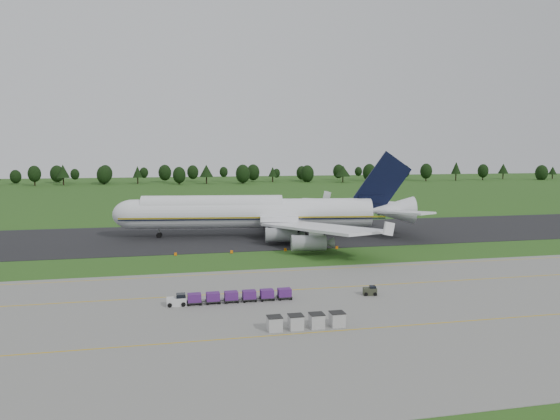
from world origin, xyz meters
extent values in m
plane|color=#254F17|center=(0.00, 0.00, 0.00)|extent=(600.00, 600.00, 0.00)
cube|color=slate|center=(0.00, -34.00, 0.03)|extent=(300.00, 52.00, 0.06)
cube|color=black|center=(0.00, 28.00, 0.04)|extent=(300.00, 40.00, 0.08)
cube|color=#C99F0B|center=(0.00, -22.00, 0.07)|extent=(300.00, 0.25, 0.01)
cube|color=#C99F0B|center=(0.00, -40.00, 0.07)|extent=(300.00, 0.20, 0.01)
cube|color=#C99F0B|center=(0.00, -10.00, 0.07)|extent=(120.00, 0.20, 0.01)
cylinder|color=black|center=(-84.18, 220.98, 2.13)|extent=(0.70, 0.70, 4.27)
sphere|color=black|center=(-84.18, 220.98, 6.52)|extent=(6.84, 6.84, 6.84)
cylinder|color=black|center=(-69.95, 223.30, 2.04)|extent=(0.70, 0.70, 4.08)
cone|color=black|center=(-69.95, 223.30, 7.70)|extent=(6.94, 6.94, 7.25)
cylinder|color=black|center=(-48.74, 225.40, 1.75)|extent=(0.70, 0.70, 3.50)
sphere|color=black|center=(-48.74, 225.40, 5.35)|extent=(7.86, 7.86, 7.86)
cylinder|color=black|center=(-30.40, 226.35, 1.83)|extent=(0.70, 0.70, 3.66)
cone|color=black|center=(-30.40, 226.35, 6.92)|extent=(5.44, 5.44, 6.51)
cylinder|color=black|center=(-7.34, 217.08, 1.71)|extent=(0.70, 0.70, 3.43)
sphere|color=black|center=(-7.34, 217.08, 5.24)|extent=(7.19, 7.19, 7.19)
cylinder|color=black|center=(8.07, 219.06, 1.97)|extent=(0.70, 0.70, 3.95)
cone|color=black|center=(8.07, 219.06, 7.45)|extent=(7.73, 7.73, 7.02)
cylinder|color=black|center=(28.47, 214.43, 1.87)|extent=(0.70, 0.70, 3.73)
sphere|color=black|center=(28.47, 214.43, 5.70)|extent=(8.21, 8.21, 8.21)
cylinder|color=black|center=(48.44, 226.68, 1.65)|extent=(0.70, 0.70, 3.30)
cone|color=black|center=(48.44, 226.68, 6.22)|extent=(5.30, 5.30, 5.86)
cylinder|color=black|center=(68.92, 222.56, 1.64)|extent=(0.70, 0.70, 3.27)
sphere|color=black|center=(68.92, 222.56, 5.00)|extent=(8.00, 8.00, 8.00)
cylinder|color=black|center=(88.57, 213.91, 1.80)|extent=(0.70, 0.70, 3.61)
cone|color=black|center=(88.57, 213.91, 6.81)|extent=(8.91, 8.91, 6.41)
cylinder|color=black|center=(108.61, 222.23, 1.78)|extent=(0.70, 0.70, 3.55)
sphere|color=black|center=(108.61, 222.23, 5.43)|extent=(8.22, 8.22, 8.22)
cylinder|color=black|center=(125.96, 223.60, 2.12)|extent=(0.70, 0.70, 4.24)
cone|color=black|center=(125.96, 223.60, 8.01)|extent=(7.71, 7.71, 7.54)
cylinder|color=black|center=(143.30, 215.42, 2.03)|extent=(0.70, 0.70, 4.06)
sphere|color=black|center=(143.30, 215.42, 6.20)|extent=(7.29, 7.29, 7.29)
cylinder|color=black|center=(164.41, 216.55, 2.13)|extent=(0.70, 0.70, 4.26)
cone|color=black|center=(164.41, 216.55, 8.05)|extent=(6.07, 6.07, 7.57)
cylinder|color=black|center=(185.09, 219.14, 1.91)|extent=(0.70, 0.70, 3.82)
sphere|color=black|center=(185.09, 219.14, 5.83)|extent=(6.75, 6.75, 6.75)
cylinder|color=black|center=(204.91, 226.70, 1.84)|extent=(0.70, 0.70, 3.68)
cone|color=black|center=(204.91, 226.70, 6.95)|extent=(6.59, 6.59, 6.54)
cylinder|color=black|center=(223.27, 212.77, 1.46)|extent=(0.70, 0.70, 2.92)
sphere|color=black|center=(223.27, 212.77, 4.47)|extent=(7.87, 7.87, 7.87)
cylinder|color=black|center=(238.00, 220.84, 1.48)|extent=(0.70, 0.70, 2.97)
cone|color=black|center=(238.00, 220.84, 5.61)|extent=(5.41, 5.41, 5.28)
cylinder|color=white|center=(2.39, 25.85, 5.35)|extent=(53.93, 14.40, 6.65)
cylinder|color=white|center=(-6.74, 27.20, 6.92)|extent=(31.80, 9.71, 5.18)
sphere|color=white|center=(-24.09, 29.76, 5.35)|extent=(6.65, 6.65, 6.65)
cone|color=white|center=(33.89, 21.19, 5.81)|extent=(10.97, 7.73, 6.31)
cube|color=gold|center=(1.90, 22.54, 4.80)|extent=(58.44, 8.69, 0.32)
cube|color=white|center=(12.10, 6.60, 4.52)|extent=(18.28, 32.70, 0.51)
cube|color=white|center=(17.25, 41.47, 4.52)|extent=(25.35, 31.11, 0.51)
cylinder|color=gray|center=(6.12, 13.54, 2.22)|extent=(6.82, 3.87, 2.95)
cylinder|color=gray|center=(9.04, 2.85, 2.22)|extent=(6.82, 3.87, 2.95)
cylinder|color=gray|center=(9.52, 36.55, 2.22)|extent=(6.82, 3.87, 2.95)
cylinder|color=gray|center=(15.41, 45.94, 2.22)|extent=(6.82, 3.87, 2.95)
cube|color=black|center=(31.62, 21.53, 12.03)|extent=(13.39, 2.47, 14.82)
cube|color=white|center=(34.25, 14.14, 6.09)|extent=(9.45, 13.03, 0.42)
cube|color=white|center=(36.27, 27.84, 6.09)|extent=(11.64, 12.43, 0.42)
cylinder|color=slate|center=(-18.61, 28.95, 1.02)|extent=(0.33, 0.33, 2.03)
cylinder|color=black|center=(-18.61, 28.95, 0.60)|extent=(1.31, 1.00, 1.20)
cylinder|color=slate|center=(7.26, 20.93, 1.02)|extent=(0.33, 0.33, 2.03)
cylinder|color=black|center=(7.26, 20.93, 0.60)|extent=(1.31, 1.00, 1.20)
cylinder|color=slate|center=(8.48, 29.15, 1.02)|extent=(0.33, 0.33, 2.03)
cylinder|color=black|center=(8.48, 29.15, 0.60)|extent=(1.31, 1.00, 1.20)
cube|color=silver|center=(-16.52, -26.38, 0.58)|extent=(2.46, 1.33, 1.04)
cylinder|color=black|center=(-17.37, -27.04, 0.34)|extent=(0.57, 0.21, 0.57)
cube|color=black|center=(-14.25, -26.38, 0.39)|extent=(1.89, 1.42, 0.11)
cube|color=#471B61|center=(-14.25, -26.38, 0.96)|extent=(1.71, 1.33, 1.04)
cylinder|color=black|center=(-15.01, -27.04, 0.22)|extent=(0.32, 0.14, 0.32)
cube|color=black|center=(-11.88, -26.38, 0.39)|extent=(1.89, 1.42, 0.11)
cube|color=#471B61|center=(-11.88, -26.38, 0.96)|extent=(1.71, 1.33, 1.04)
cylinder|color=black|center=(-12.64, -27.04, 0.22)|extent=(0.32, 0.14, 0.32)
cube|color=black|center=(-9.51, -26.38, 0.39)|extent=(1.89, 1.42, 0.11)
cube|color=#471B61|center=(-9.51, -26.38, 0.96)|extent=(1.71, 1.33, 1.04)
cylinder|color=black|center=(-10.27, -27.04, 0.22)|extent=(0.32, 0.14, 0.32)
cube|color=black|center=(-7.14, -26.38, 0.39)|extent=(1.89, 1.42, 0.11)
cube|color=#471B61|center=(-7.14, -26.38, 0.96)|extent=(1.71, 1.33, 1.04)
cylinder|color=black|center=(-7.90, -27.04, 0.22)|extent=(0.32, 0.14, 0.32)
cube|color=black|center=(-4.77, -26.38, 0.39)|extent=(1.89, 1.42, 0.11)
cube|color=#471B61|center=(-4.77, -26.38, 0.96)|extent=(1.71, 1.33, 1.04)
cylinder|color=black|center=(-5.53, -27.04, 0.22)|extent=(0.32, 0.14, 0.32)
cube|color=black|center=(-2.41, -26.38, 0.39)|extent=(1.89, 1.42, 0.11)
cube|color=#471B61|center=(-2.41, -26.38, 0.96)|extent=(1.71, 1.33, 1.04)
cylinder|color=black|center=(-3.16, -27.04, 0.22)|extent=(0.32, 0.14, 0.32)
cylinder|color=black|center=(-16.52, -26.38, 0.34)|extent=(0.57, 0.21, 0.57)
cube|color=#303424|center=(9.44, -26.90, 0.55)|extent=(1.96, 1.39, 0.99)
cylinder|color=black|center=(8.82, -27.44, 0.31)|extent=(0.50, 0.18, 0.50)
cylinder|color=black|center=(10.07, -26.37, 0.31)|extent=(0.50, 0.18, 0.50)
cube|color=#AFAFAF|center=(-6.30, -38.46, 0.82)|extent=(1.53, 1.53, 1.53)
cube|color=black|center=(-6.30, -38.46, 1.62)|extent=(1.62, 1.62, 0.08)
cube|color=#AFAFAF|center=(-3.90, -38.46, 0.82)|extent=(1.53, 1.53, 1.53)
cube|color=black|center=(-3.90, -38.46, 1.62)|extent=(1.62, 1.62, 0.08)
cube|color=#AFAFAF|center=(-1.50, -38.46, 0.82)|extent=(1.53, 1.53, 1.53)
cube|color=black|center=(-1.50, -38.46, 1.62)|extent=(1.62, 1.62, 0.08)
cube|color=#AFAFAF|center=(0.90, -38.46, 0.82)|extent=(1.53, 1.53, 1.53)
cube|color=black|center=(0.90, -38.46, 1.62)|extent=(1.62, 1.62, 0.08)
cube|color=orange|center=(-15.65, 7.09, 0.30)|extent=(0.50, 0.12, 0.60)
cube|color=black|center=(-15.65, 7.09, 0.02)|extent=(0.30, 0.30, 0.04)
cube|color=orange|center=(-5.09, 7.09, 0.30)|extent=(0.50, 0.12, 0.60)
cube|color=black|center=(-5.09, 7.09, 0.02)|extent=(0.30, 0.30, 0.04)
cube|color=orange|center=(5.47, 7.09, 0.30)|extent=(0.50, 0.12, 0.60)
cube|color=black|center=(5.47, 7.09, 0.02)|extent=(0.30, 0.30, 0.04)
cube|color=orange|center=(16.03, 7.09, 0.30)|extent=(0.50, 0.12, 0.60)
cube|color=black|center=(16.03, 7.09, 0.02)|extent=(0.30, 0.30, 0.04)
camera|label=1|loc=(-18.24, -95.20, 19.90)|focal=35.00mm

